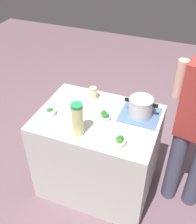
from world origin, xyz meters
name	(u,v)px	position (x,y,z in m)	size (l,w,h in m)	color
ground_plane	(98,182)	(0.00, 0.00, 0.00)	(8.00, 8.00, 0.00)	#765963
counter_slab	(98,153)	(0.00, 0.00, 0.43)	(1.03, 0.76, 0.87)	beige
dish_cloth	(140,115)	(0.32, 0.15, 0.87)	(0.33, 0.31, 0.01)	#52729F
cooking_pot	(141,106)	(0.32, 0.15, 0.96)	(0.28, 0.21, 0.16)	#B7B7BC
lemonade_pitcher	(77,119)	(-0.07, -0.25, 1.01)	(0.09, 0.09, 0.28)	beige
mason_jar	(93,93)	(-0.14, 0.24, 0.92)	(0.07, 0.07, 0.11)	beige
broccoli_bowl_front	(105,117)	(0.06, -0.02, 0.90)	(0.10, 0.10, 0.08)	silver
broccoli_bowl_center	(50,112)	(-0.39, -0.12, 0.89)	(0.10, 0.10, 0.06)	silver
broccoli_bowl_back	(118,141)	(0.26, -0.25, 0.90)	(0.12, 0.12, 0.08)	silver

